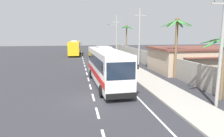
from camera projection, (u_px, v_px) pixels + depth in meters
ground_plane at (94, 100)px, 16.19m from camera, size 160.00×160.00×0.00m
sidewalk_kerb at (138, 73)px, 27.05m from camera, size 3.20×90.00×0.14m
lane_markings at (100, 69)px, 30.94m from camera, size 3.83×71.06×0.01m
boundary_wall at (153, 60)px, 31.39m from camera, size 0.24×60.00×2.40m
coach_bus_foreground at (106, 65)px, 20.86m from camera, size 3.26×12.17×3.94m
coach_bus_far_lane at (75, 48)px, 50.19m from camera, size 3.33×11.23×3.73m
motorcycle_beside_bus at (114, 64)px, 31.05m from camera, size 0.56×1.96×1.56m
pedestrian_near_kerb at (125, 61)px, 32.85m from camera, size 0.36×0.36×1.58m
pedestrian_midwalk at (131, 65)px, 27.71m from camera, size 0.36×0.36×1.70m
utility_pole_nearest at (222, 45)px, 13.94m from camera, size 2.08×0.24×8.68m
utility_pole_mid at (139, 37)px, 31.84m from camera, size 1.99×0.24×9.26m
utility_pole_far at (116, 34)px, 49.71m from camera, size 3.29×0.24×9.85m
palm_nearest at (126, 34)px, 48.98m from camera, size 3.46×3.42×7.49m
palm_second at (177, 36)px, 23.54m from camera, size 3.90×3.96×7.13m
palm_third at (224, 53)px, 15.62m from camera, size 3.85×3.53×5.26m
roadside_building at (198, 59)px, 28.74m from camera, size 13.20×8.31×3.45m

